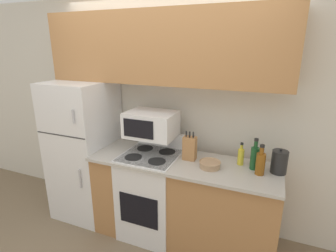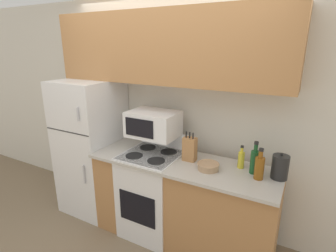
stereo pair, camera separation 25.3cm
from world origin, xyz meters
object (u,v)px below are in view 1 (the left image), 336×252
object	(u,v)px
stove	(152,193)
bottle_whiskey	(261,163)
refrigerator	(85,150)
knife_block	(190,148)
bottle_cooking_spray	(241,156)
bowl	(210,164)
bottle_wine_green	(255,157)
kettle	(279,162)
microwave	(151,124)

from	to	relation	value
stove	bottle_whiskey	bearing A→B (deg)	-0.12
refrigerator	knife_block	xyz separation A→B (m)	(1.31, 0.00, 0.22)
refrigerator	knife_block	bearing A→B (deg)	0.06
knife_block	bottle_whiskey	bearing A→B (deg)	-5.50
refrigerator	knife_block	world-z (taller)	refrigerator
bottle_cooking_spray	stove	bearing A→B (deg)	-171.18
bowl	bottle_wine_green	size ratio (longest dim) A/B	0.68
bowl	bottle_whiskey	world-z (taller)	bottle_whiskey
stove	bottle_cooking_spray	bearing A→B (deg)	8.82
refrigerator	knife_block	distance (m)	1.33
bottle_cooking_spray	kettle	bearing A→B (deg)	-7.62
refrigerator	bottle_whiskey	world-z (taller)	refrigerator
stove	bottle_wine_green	world-z (taller)	bottle_wine_green
microwave	bowl	world-z (taller)	microwave
bottle_wine_green	bottle_cooking_spray	size ratio (longest dim) A/B	1.36
microwave	bottle_whiskey	distance (m)	1.13
bowl	bottle_cooking_spray	distance (m)	0.32
microwave	bowl	distance (m)	0.74
stove	bottle_cooking_spray	distance (m)	1.04
bottle_wine_green	bottle_cooking_spray	world-z (taller)	bottle_wine_green
bottle_cooking_spray	kettle	world-z (taller)	kettle
stove	bottle_whiskey	xyz separation A→B (m)	(1.07, -0.00, 0.55)
refrigerator	bottle_cooking_spray	size ratio (longest dim) A/B	7.45
refrigerator	bottle_cooking_spray	bearing A→B (deg)	2.43
refrigerator	bowl	world-z (taller)	refrigerator
microwave	bottle_whiskey	bearing A→B (deg)	-5.09
refrigerator	bottle_wine_green	size ratio (longest dim) A/B	5.47
bowl	bottle_whiskey	size ratio (longest dim) A/B	0.73
stove	microwave	size ratio (longest dim) A/B	2.13
bottle_whiskey	kettle	bearing A→B (deg)	31.74
knife_block	bowl	xyz separation A→B (m)	(0.23, -0.10, -0.09)
bottle_whiskey	bottle_cooking_spray	distance (m)	0.23
microwave	knife_block	bearing A→B (deg)	-4.46
stove	bottle_wine_green	xyz separation A→B (m)	(1.02, 0.09, 0.56)
knife_block	bottle_cooking_spray	world-z (taller)	knife_block
kettle	refrigerator	bearing A→B (deg)	-179.17
refrigerator	kettle	world-z (taller)	refrigerator
microwave	bottle_cooking_spray	world-z (taller)	microwave
bottle_whiskey	bottle_cooking_spray	size ratio (longest dim) A/B	1.27
microwave	bowl	size ratio (longest dim) A/B	2.52
microwave	bottle_wine_green	distance (m)	1.07
kettle	bottle_wine_green	bearing A→B (deg)	-178.27
stove	refrigerator	bearing A→B (deg)	176.15
stove	bottle_whiskey	world-z (taller)	bottle_whiskey
knife_block	kettle	distance (m)	0.83
microwave	kettle	bearing A→B (deg)	-0.19
knife_block	bottle_whiskey	xyz separation A→B (m)	(0.67, -0.06, -0.01)
bottle_cooking_spray	bottle_wine_green	bearing A→B (deg)	-22.00
stove	microwave	xyz separation A→B (m)	(-0.04, 0.10, 0.75)
knife_block	bottle_cooking_spray	size ratio (longest dim) A/B	1.35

